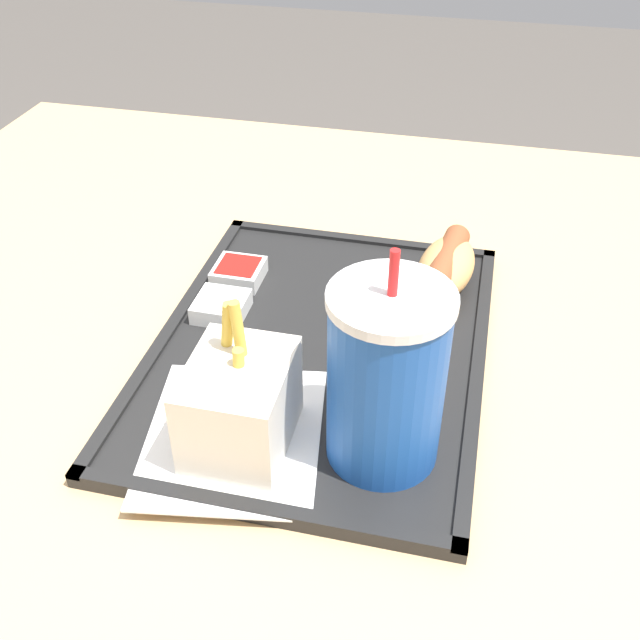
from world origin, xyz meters
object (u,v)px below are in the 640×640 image
at_px(hot_dog_far, 446,266).
at_px(sauce_cup_ketchup, 239,272).
at_px(soda_cup, 386,378).
at_px(fries_carton, 240,404).
at_px(sauce_cup_mayo, 221,306).

distance_m(hot_dog_far, sauce_cup_ketchup, 0.22).
relative_size(soda_cup, sauce_cup_ketchup, 3.76).
bearing_deg(hot_dog_far, fries_carton, -27.50).
bearing_deg(fries_carton, soda_cup, 97.95).
height_order(hot_dog_far, sauce_cup_mayo, hot_dog_far).
relative_size(hot_dog_far, sauce_cup_mayo, 2.37).
distance_m(soda_cup, hot_dog_far, 0.25).
xyz_separation_m(soda_cup, hot_dog_far, (-0.25, 0.03, -0.05)).
bearing_deg(hot_dog_far, soda_cup, -5.89).
bearing_deg(fries_carton, hot_dog_far, 152.50).
bearing_deg(soda_cup, sauce_cup_ketchup, -137.92).
height_order(sauce_cup_mayo, sauce_cup_ketchup, same).
bearing_deg(sauce_cup_ketchup, soda_cup, 42.08).
height_order(hot_dog_far, sauce_cup_ketchup, hot_dog_far).
distance_m(soda_cup, fries_carton, 0.12).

